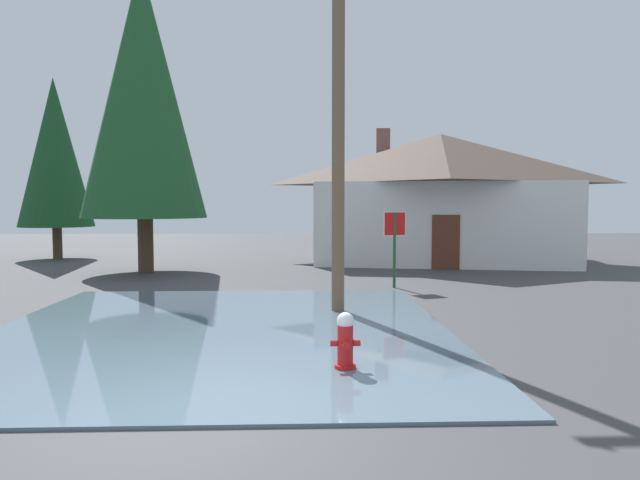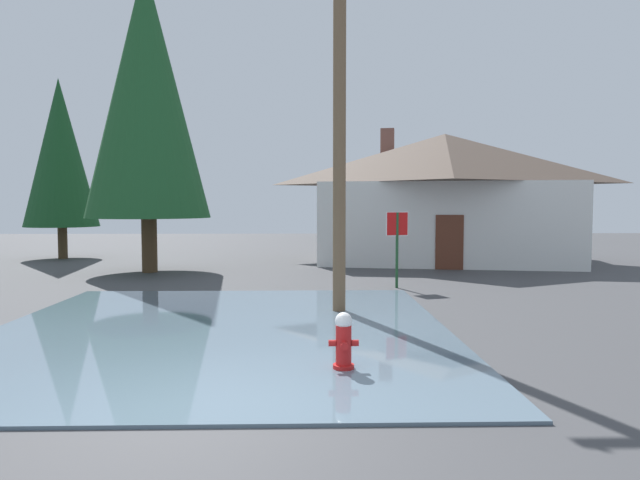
{
  "view_description": "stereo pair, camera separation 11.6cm",
  "coord_description": "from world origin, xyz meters",
  "views": [
    {
      "loc": [
        1.05,
        -6.4,
        2.37
      ],
      "look_at": [
        1.42,
        3.68,
        1.74
      ],
      "focal_mm": 31.82,
      "sensor_mm": 36.0,
      "label": 1
    },
    {
      "loc": [
        1.17,
        -6.4,
        2.37
      ],
      "look_at": [
        1.42,
        3.68,
        1.74
      ],
      "focal_mm": 31.82,
      "sensor_mm": 36.0,
      "label": 2
    }
  ],
  "objects": [
    {
      "name": "utility_pole",
      "position": [
        1.89,
        5.92,
        4.4
      ],
      "size": [
        1.6,
        0.28,
        8.45
      ],
      "color": "brown",
      "rests_on": "ground"
    },
    {
      "name": "ground_plane",
      "position": [
        0.0,
        0.0,
        -0.05
      ],
      "size": [
        80.0,
        80.0,
        0.1
      ],
      "primitive_type": "cube",
      "color": "#424244"
    },
    {
      "name": "house",
      "position": [
        7.02,
        17.5,
        2.78
      ],
      "size": [
        11.76,
        9.25,
        5.77
      ],
      "color": "silver",
      "rests_on": "ground"
    },
    {
      "name": "stop_sign_far",
      "position": [
        3.76,
        9.59,
        1.54
      ],
      "size": [
        0.66,
        0.22,
        2.17
      ],
      "color": "#1E4C28",
      "rests_on": "ground"
    },
    {
      "name": "fire_hydrant",
      "position": [
        1.7,
        1.52,
        0.42
      ],
      "size": [
        0.43,
        0.37,
        0.85
      ],
      "color": "red",
      "rests_on": "ground"
    },
    {
      "name": "flood_puddle",
      "position": [
        -0.45,
        4.18,
        0.02
      ],
      "size": [
        8.55,
        9.37,
        0.05
      ],
      "primitive_type": "cube",
      "color": "slate",
      "rests_on": "ground"
    },
    {
      "name": "pine_tree_tall_left",
      "position": [
        -9.54,
        18.72,
        4.62
      ],
      "size": [
        3.14,
        3.14,
        7.85
      ],
      "color": "#4C3823",
      "rests_on": "ground"
    },
    {
      "name": "pine_tree_short_left",
      "position": [
        -4.33,
        13.57,
        6.26
      ],
      "size": [
        4.26,
        4.26,
        10.64
      ],
      "color": "#4C3823",
      "rests_on": "ground"
    }
  ]
}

